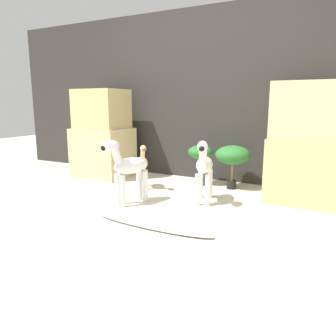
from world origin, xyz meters
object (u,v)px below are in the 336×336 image
at_px(surfboard, 151,224).
at_px(giraffe_figurine, 142,163).
at_px(zebra_right, 204,167).
at_px(potted_palm_front, 200,154).
at_px(zebra_left, 128,168).
at_px(potted_palm_back, 233,156).

bearing_deg(surfboard, giraffe_figurine, 125.44).
distance_m(zebra_right, potted_palm_front, 0.75).
height_order(zebra_left, potted_palm_back, zebra_left).
bearing_deg(surfboard, zebra_right, 80.17).
bearing_deg(zebra_left, giraffe_figurine, 108.85).
relative_size(zebra_right, potted_palm_front, 1.32).
bearing_deg(surfboard, zebra_left, 140.40).
bearing_deg(giraffe_figurine, potted_palm_front, 41.35).
height_order(giraffe_figurine, surfboard, giraffe_figurine).
xyz_separation_m(potted_palm_front, surfboard, (0.17, -1.49, -0.36)).
height_order(zebra_left, potted_palm_front, zebra_left).
distance_m(zebra_right, giraffe_figurine, 0.89).
xyz_separation_m(zebra_right, potted_palm_back, (0.09, 0.68, 0.02)).
relative_size(zebra_left, giraffe_figurine, 1.22).
relative_size(potted_palm_front, potted_palm_back, 0.96).
distance_m(zebra_left, giraffe_figurine, 0.62).
distance_m(zebra_right, potted_palm_back, 0.69).
bearing_deg(surfboard, potted_palm_front, 96.58).
bearing_deg(giraffe_figurine, potted_palm_back, 27.22).
bearing_deg(potted_palm_front, potted_palm_back, 1.17).
bearing_deg(zebra_left, zebra_right, 30.20).
xyz_separation_m(zebra_left, potted_palm_back, (0.76, 1.07, 0.02)).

